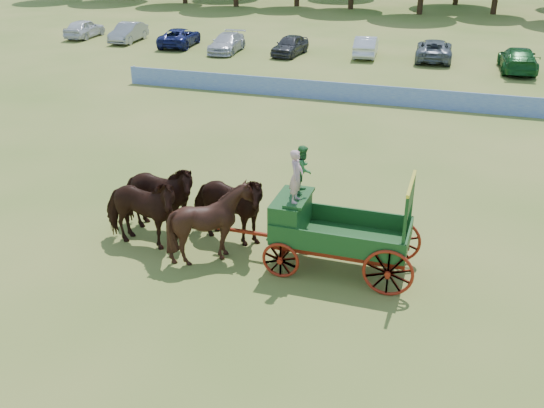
{
  "coord_description": "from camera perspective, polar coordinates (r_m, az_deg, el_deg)",
  "views": [
    {
      "loc": [
        5.73,
        -14.76,
        9.25
      ],
      "look_at": [
        0.54,
        1.29,
        1.3
      ],
      "focal_mm": 40.0,
      "sensor_mm": 36.0,
      "label": 1
    }
  ],
  "objects": [
    {
      "name": "horse_lead_left",
      "position": [
        18.82,
        -12.31,
        -0.71
      ],
      "size": [
        2.9,
        1.43,
        2.4
      ],
      "primitive_type": "imported",
      "rotation": [
        0.0,
        0.0,
        1.52
      ],
      "color": "black",
      "rests_on": "ground"
    },
    {
      "name": "sponsor_banner",
      "position": [
        34.56,
        6.22,
        10.47
      ],
      "size": [
        26.0,
        0.08,
        1.05
      ],
      "primitive_type": "cube",
      "color": "blue",
      "rests_on": "ground"
    },
    {
      "name": "farm_dray",
      "position": [
        17.27,
        4.27,
        -1.27
      ],
      "size": [
        6.0,
        2.0,
        3.65
      ],
      "color": "maroon",
      "rests_on": "ground"
    },
    {
      "name": "ground",
      "position": [
        18.33,
        -2.86,
        -5.09
      ],
      "size": [
        160.0,
        160.0,
        0.0
      ],
      "primitive_type": "plane",
      "color": "olive",
      "rests_on": "ground"
    },
    {
      "name": "horse_wheel_left",
      "position": [
        17.81,
        -5.58,
        -1.75
      ],
      "size": [
        2.34,
        2.12,
        2.4
      ],
      "primitive_type": "imported",
      "rotation": [
        0.0,
        0.0,
        1.48
      ],
      "color": "black",
      "rests_on": "ground"
    },
    {
      "name": "horse_wheel_right",
      "position": [
        18.72,
        -4.26,
        -0.31
      ],
      "size": [
        3.01,
        1.75,
        2.4
      ],
      "primitive_type": "imported",
      "rotation": [
        0.0,
        0.0,
        1.4
      ],
      "color": "black",
      "rests_on": "ground"
    },
    {
      "name": "horse_lead_right",
      "position": [
        19.68,
        -10.76,
        0.62
      ],
      "size": [
        2.87,
        1.36,
        2.4
      ],
      "primitive_type": "imported",
      "rotation": [
        0.0,
        0.0,
        1.6
      ],
      "color": "black",
      "rests_on": "ground"
    },
    {
      "name": "parked_cars",
      "position": [
        47.45,
        1.31,
        14.9
      ],
      "size": [
        37.2,
        7.48,
        1.59
      ],
      "color": "silver",
      "rests_on": "ground"
    }
  ]
}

